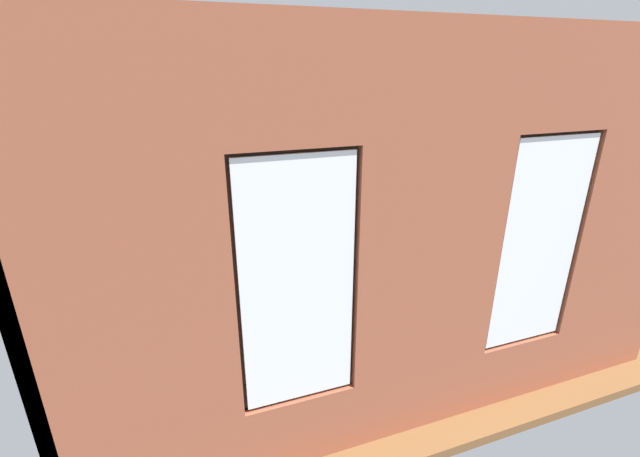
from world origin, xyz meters
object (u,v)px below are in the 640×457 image
couch_by_window (309,368)px  papasan_chair (243,226)px  couch_left (437,246)px  potted_plant_by_left_couch (376,216)px  potted_plant_corner_far_left (563,297)px  potted_plant_between_couches (436,322)px  table_plant_small (282,261)px  potted_plant_corner_near_left (383,185)px  coffee_table (307,265)px  potted_plant_foreground_right (153,218)px  potted_plant_mid_room_small (331,241)px  cup_ceramic (328,252)px  tv_flatscreen (127,249)px  media_console (133,287)px  potted_plant_near_tv (175,285)px  remote_silver (307,261)px

couch_by_window → papasan_chair: 3.95m
couch_left → potted_plant_by_left_couch: couch_left is taller
potted_plant_corner_far_left → potted_plant_between_couches: 1.64m
table_plant_small → potted_plant_corner_near_left: size_ratio=0.16×
potted_plant_corner_near_left → coffee_table: bearing=43.5°
potted_plant_foreground_right → potted_plant_by_left_couch: potted_plant_foreground_right is taller
table_plant_small → coffee_table: bearing=-165.2°
potted_plant_corner_near_left → potted_plant_between_couches: 4.68m
potted_plant_mid_room_small → couch_left: bearing=147.5°
potted_plant_mid_room_small → cup_ceramic: bearing=66.1°
tv_flatscreen → potted_plant_by_left_couch: bearing=-166.1°
couch_left → potted_plant_corner_near_left: 2.30m
media_console → potted_plant_corner_near_left: size_ratio=0.81×
cup_ceramic → papasan_chair: papasan_chair is taller
potted_plant_foreground_right → potted_plant_between_couches: potted_plant_between_couches is taller
couch_by_window → cup_ceramic: (-1.08, -2.27, 0.14)m
papasan_chair → potted_plant_between_couches: potted_plant_between_couches is taller
potted_plant_near_tv → table_plant_small: bearing=-162.7°
media_console → potted_plant_between_couches: 4.08m
cup_ceramic → remote_silver: (0.38, 0.13, -0.03)m
media_console → potted_plant_between_couches: bearing=141.8°
couch_by_window → potted_plant_foreground_right: bearing=-72.0°
table_plant_small → media_console: bearing=-15.0°
couch_by_window → couch_left: same height
tv_flatscreen → potted_plant_foreground_right: (-0.29, -1.82, -0.20)m
table_plant_small → potted_plant_mid_room_small: (-1.18, -1.10, -0.28)m
media_console → potted_plant_corner_far_left: (-4.83, 2.67, 0.34)m
remote_silver → media_console: media_console is taller
potted_plant_near_tv → potted_plant_foreground_right: 2.81m
potted_plant_corner_near_left → potted_plant_by_left_couch: size_ratio=2.12×
remote_silver → media_console: size_ratio=0.16×
coffee_table → potted_plant_corner_near_left: 3.35m
potted_plant_corner_far_left → potted_plant_corner_near_left: potted_plant_corner_near_left is taller
media_console → papasan_chair: papasan_chair is taller
potted_plant_foreground_right → potted_plant_by_left_couch: bearing=169.2°
couch_by_window → coffee_table: size_ratio=1.49×
potted_plant_foreground_right → potted_plant_mid_room_small: potted_plant_foreground_right is taller
couch_by_window → potted_plant_near_tv: potted_plant_near_tv is taller
couch_left → potted_plant_by_left_couch: 1.51m
coffee_table → potted_plant_mid_room_small: (-0.76, -0.99, -0.11)m
cup_ceramic → potted_plant_by_left_couch: bearing=-137.7°
table_plant_small → potted_plant_corner_far_left: bearing=143.0°
couch_left → potted_plant_by_left_couch: size_ratio=3.26×
couch_by_window → remote_silver: bearing=-108.0°
couch_left → potted_plant_near_tv: bearing=-85.0°
table_plant_small → potted_plant_near_tv: bearing=17.3°
potted_plant_foreground_right → potted_plant_between_couches: bearing=123.8°
potted_plant_between_couches → potted_plant_near_tv: bearing=-30.2°
couch_by_window → potted_plant_between_couches: potted_plant_between_couches is taller
media_console → papasan_chair: (-1.79, -1.38, 0.20)m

